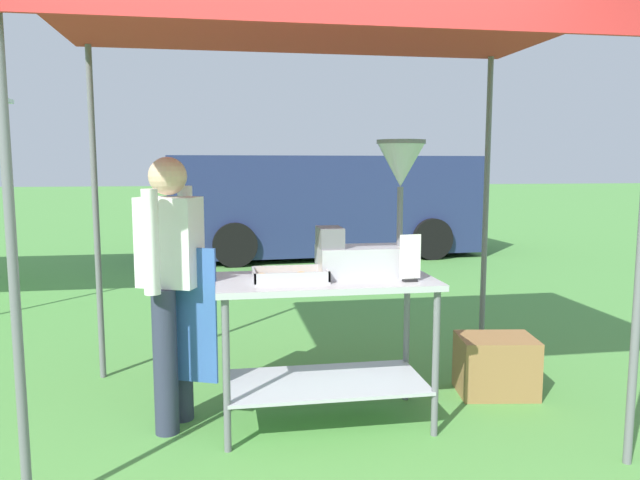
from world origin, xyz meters
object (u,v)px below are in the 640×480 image
(donut_tray, at_px, (290,277))
(van_navy, at_px, (322,204))
(donut_cart, at_px, (326,318))
(vendor, at_px, (172,278))
(supply_crate, at_px, (496,365))
(stall_canopy, at_px, (323,29))
(menu_sign, at_px, (410,261))
(donut_fryer, at_px, (377,220))

(donut_tray, xyz_separation_m, van_navy, (1.37, 6.86, -0.04))
(donut_cart, height_order, van_navy, van_navy)
(vendor, distance_m, supply_crate, 2.25)
(stall_canopy, distance_m, vendor, 1.70)
(vendor, bearing_deg, donut_tray, -13.13)
(donut_tray, height_order, menu_sign, menu_sign)
(donut_tray, bearing_deg, vendor, 166.87)
(stall_canopy, xyz_separation_m, menu_sign, (0.46, -0.27, -1.33))
(supply_crate, bearing_deg, donut_fryer, -165.46)
(donut_cart, distance_m, donut_fryer, 0.66)
(stall_canopy, relative_size, supply_crate, 5.65)
(donut_cart, bearing_deg, van_navy, 80.41)
(menu_sign, bearing_deg, stall_canopy, 149.61)
(donut_tray, xyz_separation_m, menu_sign, (0.68, -0.12, 0.09))
(stall_canopy, relative_size, donut_cart, 2.46)
(donut_tray, height_order, supply_crate, donut_tray)
(stall_canopy, relative_size, van_navy, 0.60)
(donut_tray, bearing_deg, stall_canopy, 34.36)
(vendor, relative_size, van_navy, 0.30)
(donut_tray, bearing_deg, donut_fryer, 9.41)
(donut_cart, bearing_deg, donut_fryer, 6.93)
(supply_crate, bearing_deg, donut_tray, -167.33)
(vendor, bearing_deg, donut_cart, -6.88)
(donut_tray, relative_size, vendor, 0.27)
(menu_sign, bearing_deg, donut_fryer, 124.47)
(menu_sign, xyz_separation_m, vendor, (-1.36, 0.28, -0.11))
(vendor, xyz_separation_m, supply_crate, (2.13, 0.17, -0.70))
(supply_crate, bearing_deg, stall_canopy, -171.81)
(stall_canopy, relative_size, vendor, 1.97)
(menu_sign, distance_m, van_navy, 7.02)
(vendor, distance_m, van_navy, 7.01)
(donut_fryer, xyz_separation_m, vendor, (-1.21, 0.07, -0.33))
(stall_canopy, bearing_deg, donut_cart, -90.00)
(donut_tray, distance_m, menu_sign, 0.70)
(donut_fryer, bearing_deg, van_navy, 82.98)
(supply_crate, bearing_deg, donut_cart, -167.38)
(donut_tray, xyz_separation_m, supply_crate, (1.45, 0.33, -0.72))
(donut_fryer, relative_size, menu_sign, 2.99)
(donut_fryer, height_order, menu_sign, donut_fryer)
(donut_tray, relative_size, menu_sign, 1.57)
(donut_tray, distance_m, donut_fryer, 0.63)
(stall_canopy, xyz_separation_m, donut_tray, (-0.22, -0.15, -1.43))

